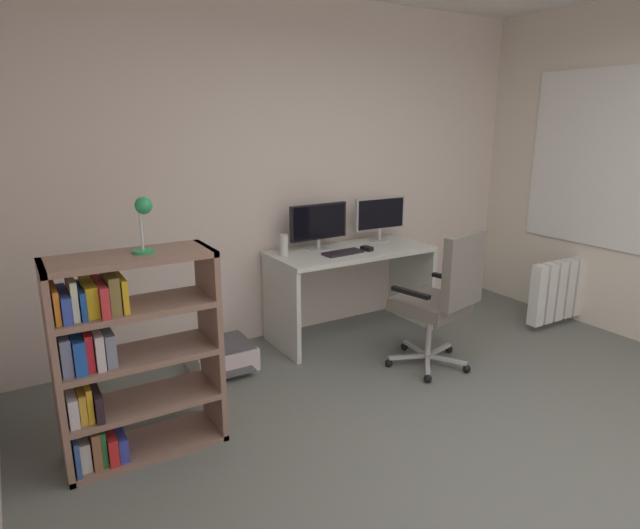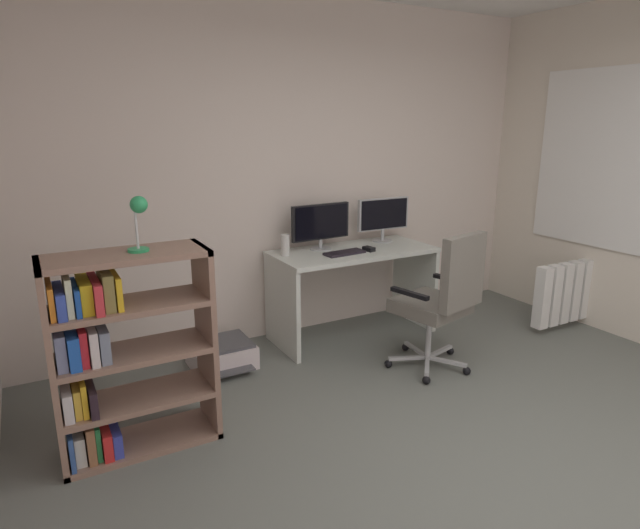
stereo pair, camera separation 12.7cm
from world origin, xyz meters
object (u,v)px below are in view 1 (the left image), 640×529
at_px(keyboard, 343,253).
at_px(printer, 222,356).
at_px(monitor_main, 319,224).
at_px(desktop_speaker, 284,245).
at_px(office_chair, 442,295).
at_px(desk_lamp, 143,216).
at_px(bookshelf, 120,359).
at_px(computer_mouse, 367,249).
at_px(monitor_secondary, 380,215).
at_px(radiator, 571,287).
at_px(desk, 351,273).

height_order(keyboard, printer, keyboard).
distance_m(monitor_main, desktop_speaker, 0.38).
xyz_separation_m(keyboard, office_chair, (0.34, -0.80, -0.19)).
height_order(desk_lamp, printer, desk_lamp).
xyz_separation_m(bookshelf, printer, (0.83, 0.75, -0.47)).
bearing_deg(computer_mouse, keyboard, 168.88).
distance_m(monitor_secondary, bookshelf, 2.63).
relative_size(desktop_speaker, bookshelf, 0.15).
height_order(monitor_main, radiator, monitor_main).
distance_m(desk, office_chair, 0.92).
bearing_deg(desktop_speaker, monitor_main, 7.76).
height_order(computer_mouse, printer, computer_mouse).
bearing_deg(bookshelf, desk, 21.57).
distance_m(computer_mouse, desk_lamp, 2.12).
relative_size(keyboard, bookshelf, 0.30).
bearing_deg(radiator, computer_mouse, 159.42).
bearing_deg(desk, office_chair, -77.98).
bearing_deg(office_chair, desk_lamp, 177.26).
distance_m(desk, desk_lamp, 2.15).
relative_size(bookshelf, printer, 2.36).
bearing_deg(printer, desk, 2.26).
bearing_deg(keyboard, desktop_speaker, 152.36).
xyz_separation_m(printer, radiator, (3.09, -0.74, 0.24)).
bearing_deg(desk, radiator, -22.43).
height_order(desk_lamp, radiator, desk_lamp).
height_order(keyboard, office_chair, office_chair).
bearing_deg(bookshelf, office_chair, -2.50).
height_order(printer, radiator, radiator).
bearing_deg(bookshelf, desk_lamp, 0.04).
bearing_deg(desk, keyboard, -146.43).
xyz_separation_m(office_chair, bookshelf, (-2.21, 0.10, -0.01)).
xyz_separation_m(monitor_secondary, office_chair, (-0.21, -1.04, -0.41)).
relative_size(desk, desk_lamp, 4.68).
distance_m(monitor_secondary, desktop_speaker, 0.99).
distance_m(monitor_main, office_chair, 1.19).
bearing_deg(office_chair, computer_mouse, 97.49).
distance_m(desk, computer_mouse, 0.26).
bearing_deg(keyboard, monitor_secondary, 19.14).
height_order(monitor_secondary, keyboard, monitor_secondary).
height_order(keyboard, desktop_speaker, desktop_speaker).
bearing_deg(radiator, desktop_speaker, 160.57).
xyz_separation_m(keyboard, printer, (-1.05, 0.05, -0.67)).
bearing_deg(desktop_speaker, desk_lamp, -144.62).
distance_m(monitor_main, keyboard, 0.33).
relative_size(monitor_secondary, keyboard, 1.49).
bearing_deg(desk_lamp, desk, 23.51).
relative_size(computer_mouse, office_chair, 0.10).
xyz_separation_m(computer_mouse, desk_lamp, (-1.92, -0.70, 0.55)).
bearing_deg(radiator, desk, 157.57).
height_order(monitor_secondary, computer_mouse, monitor_secondary).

